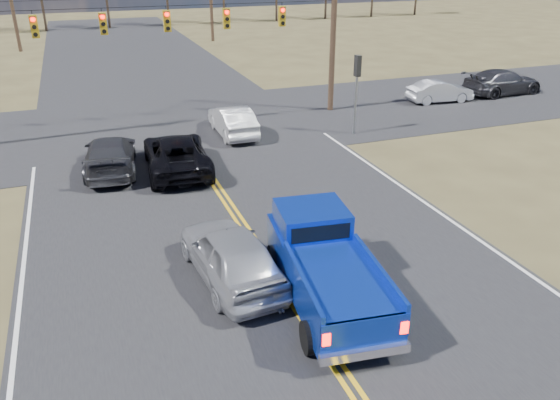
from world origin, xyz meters
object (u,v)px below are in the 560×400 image
object	(u,v)px
pickup_truck	(325,265)
white_car_queue	(233,121)
black_suv	(176,154)
dgrey_car_queue	(110,154)
cross_car_east_far	(503,82)
silver_suv	(231,254)
cross_car_east_near	(440,91)

from	to	relation	value
pickup_truck	white_car_queue	distance (m)	14.58
black_suv	dgrey_car_queue	world-z (taller)	black_suv
black_suv	white_car_queue	size ratio (longest dim) A/B	1.22
dgrey_car_queue	cross_car_east_far	size ratio (longest dim) A/B	0.92
silver_suv	cross_car_east_near	xyz separation A→B (m)	(17.22, 14.59, -0.15)
black_suv	cross_car_east_far	size ratio (longest dim) A/B	0.99
silver_suv	dgrey_car_queue	xyz separation A→B (m)	(-2.46, 9.77, -0.08)
black_suv	cross_car_east_near	size ratio (longest dim) A/B	1.35
pickup_truck	white_car_queue	bearing A→B (deg)	90.82
black_suv	cross_car_east_far	bearing A→B (deg)	-160.43
pickup_truck	cross_car_east_far	bearing A→B (deg)	46.74
cross_car_east_near	cross_car_east_far	world-z (taller)	cross_car_east_far
black_suv	cross_car_east_near	bearing A→B (deg)	-157.16
silver_suv	cross_car_east_far	bearing A→B (deg)	-151.01
silver_suv	black_suv	size ratio (longest dim) A/B	0.87
silver_suv	white_car_queue	size ratio (longest dim) A/B	1.06
cross_car_east_far	pickup_truck	bearing A→B (deg)	125.64
black_suv	white_car_queue	xyz separation A→B (m)	(3.54, 3.91, -0.02)
pickup_truck	cross_car_east_far	world-z (taller)	pickup_truck
pickup_truck	cross_car_east_near	bearing A→B (deg)	54.30
white_car_queue	cross_car_east_near	bearing A→B (deg)	-171.59
cross_car_east_near	cross_car_east_far	distance (m)	4.97
silver_suv	cross_car_east_far	xyz separation A→B (m)	(22.18, 14.88, -0.02)
pickup_truck	dgrey_car_queue	bearing A→B (deg)	118.63
pickup_truck	silver_suv	distance (m)	2.70
silver_suv	dgrey_car_queue	size ratio (longest dim) A/B	0.94
pickup_truck	dgrey_car_queue	distance (m)	12.36
silver_suv	dgrey_car_queue	bearing A→B (deg)	-80.73
pickup_truck	cross_car_east_far	xyz separation A→B (m)	(20.12, 16.62, -0.23)
cross_car_east_far	dgrey_car_queue	bearing A→B (deg)	97.82
silver_suv	cross_car_east_near	bearing A→B (deg)	-144.60
pickup_truck	black_suv	size ratio (longest dim) A/B	1.07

